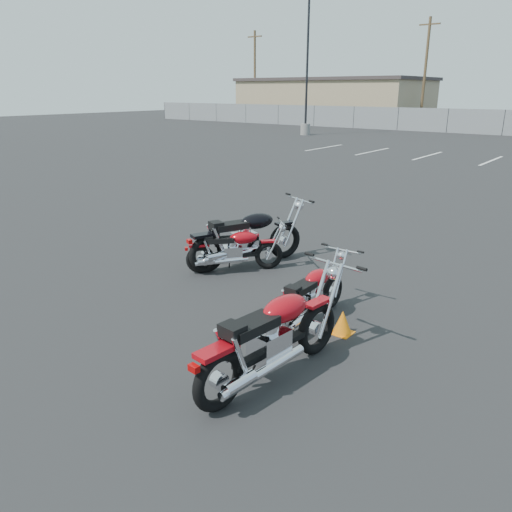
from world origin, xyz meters
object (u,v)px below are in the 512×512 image
Objects in this scene: motorcycle_second_black at (247,237)px; motorcycle_rear_red at (311,296)px; motorcycle_front_red at (235,250)px; motorcycle_third_red at (273,337)px.

motorcycle_second_black is 2.63m from motorcycle_rear_red.
motorcycle_front_red is at bearing -85.53° from motorcycle_second_black.
motorcycle_third_red is 1.29× the size of motorcycle_rear_red.
motorcycle_second_black reaches higher than motorcycle_third_red.
motorcycle_third_red is at bearing -46.80° from motorcycle_second_black.
motorcycle_front_red is 0.42m from motorcycle_second_black.
motorcycle_front_red is at bearing 137.16° from motorcycle_third_red.
motorcycle_rear_red reaches higher than motorcycle_front_red.
motorcycle_front_red is at bearing 156.80° from motorcycle_rear_red.
motorcycle_second_black reaches higher than motorcycle_rear_red.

